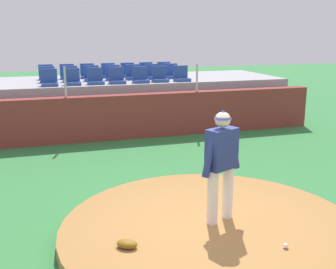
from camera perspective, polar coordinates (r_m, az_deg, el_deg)
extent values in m
plane|color=#31793C|center=(6.74, 5.94, -13.64)|extent=(60.00, 60.00, 0.00)
cylinder|color=#A2713C|center=(6.69, 5.96, -12.88)|extent=(4.69, 4.69, 0.20)
cylinder|color=silver|center=(6.49, 6.12, -8.57)|extent=(0.17, 0.17, 0.87)
cylinder|color=silver|center=(6.73, 8.18, -7.79)|extent=(0.17, 0.17, 0.87)
cube|color=navy|center=(6.37, 7.37, -1.95)|extent=(0.55, 0.43, 0.63)
cylinder|color=navy|center=(6.20, 5.76, -2.71)|extent=(0.31, 0.22, 0.70)
cylinder|color=navy|center=(6.57, 8.87, -1.85)|extent=(0.33, 0.23, 0.70)
sphere|color=beige|center=(6.26, 7.50, 2.02)|extent=(0.24, 0.24, 0.24)
cone|color=navy|center=(6.25, 7.52, 2.77)|extent=(0.36, 0.36, 0.13)
sphere|color=white|center=(6.16, 15.80, -14.44)|extent=(0.07, 0.07, 0.07)
ellipsoid|color=brown|center=(5.97, -5.63, -14.68)|extent=(0.36, 0.33, 0.11)
cube|color=maroon|center=(12.42, -5.82, 2.46)|extent=(12.17, 0.40, 1.31)
cylinder|color=silver|center=(12.03, -13.90, 6.99)|extent=(0.06, 0.06, 0.86)
cylinder|color=silver|center=(12.89, 3.99, 7.79)|extent=(0.06, 0.06, 0.86)
cube|color=#99999E|center=(14.67, -7.69, 4.59)|extent=(11.71, 3.54, 1.52)
cube|color=#294895|center=(13.04, -15.89, 6.62)|extent=(0.48, 0.44, 0.10)
cube|color=#294895|center=(13.19, -15.99, 7.79)|extent=(0.48, 0.08, 0.40)
cube|color=#294895|center=(13.09, -12.92, 6.82)|extent=(0.48, 0.44, 0.10)
cube|color=#294895|center=(13.25, -13.05, 7.98)|extent=(0.48, 0.08, 0.40)
cube|color=#294895|center=(13.18, -9.83, 7.01)|extent=(0.48, 0.44, 0.10)
cube|color=#294895|center=(13.33, -9.98, 8.17)|extent=(0.48, 0.08, 0.40)
cube|color=#294895|center=(13.25, -6.94, 7.15)|extent=(0.48, 0.44, 0.10)
cube|color=#294895|center=(13.40, -7.11, 8.30)|extent=(0.48, 0.08, 0.40)
cube|color=#294895|center=(13.40, -3.72, 7.30)|extent=(0.48, 0.44, 0.10)
cube|color=#294895|center=(13.55, -3.92, 8.43)|extent=(0.48, 0.08, 0.40)
cube|color=#294895|center=(13.61, -1.06, 7.43)|extent=(0.48, 0.44, 0.10)
cube|color=#294895|center=(13.75, -1.28, 8.54)|extent=(0.48, 0.08, 0.40)
cube|color=#294895|center=(13.79, 1.95, 7.51)|extent=(0.48, 0.44, 0.10)
cube|color=#294895|center=(13.94, 1.72, 8.61)|extent=(0.48, 0.08, 0.40)
cube|color=#294895|center=(13.93, -16.13, 7.04)|extent=(0.48, 0.44, 0.10)
cube|color=#294895|center=(14.09, -16.22, 8.13)|extent=(0.48, 0.08, 0.40)
cube|color=#294895|center=(13.97, -13.17, 7.24)|extent=(0.48, 0.44, 0.10)
cube|color=#294895|center=(14.12, -13.29, 8.32)|extent=(0.48, 0.08, 0.40)
cube|color=#294895|center=(14.04, -10.31, 7.41)|extent=(0.48, 0.44, 0.10)
cube|color=#294895|center=(14.19, -10.45, 8.48)|extent=(0.48, 0.08, 0.40)
cube|color=#294895|center=(14.17, -7.45, 7.57)|extent=(0.48, 0.44, 0.10)
cube|color=#294895|center=(14.32, -7.61, 8.64)|extent=(0.48, 0.08, 0.40)
cube|color=#294895|center=(14.30, -4.73, 7.70)|extent=(0.48, 0.44, 0.10)
cube|color=#294895|center=(14.45, -4.91, 8.76)|extent=(0.48, 0.08, 0.40)
cube|color=#294895|center=(14.46, -2.00, 7.80)|extent=(0.48, 0.44, 0.10)
cube|color=#294895|center=(14.61, -2.20, 8.85)|extent=(0.48, 0.08, 0.40)
cube|color=#294895|center=(14.66, 0.56, 7.90)|extent=(0.48, 0.44, 0.10)
cube|color=#294895|center=(14.81, 0.34, 8.93)|extent=(0.48, 0.08, 0.40)
cube|color=#294895|center=(14.83, -16.31, 7.41)|extent=(0.48, 0.44, 0.10)
cube|color=#294895|center=(14.99, -16.39, 8.43)|extent=(0.48, 0.08, 0.40)
cube|color=#294895|center=(14.85, -13.56, 7.59)|extent=(0.48, 0.44, 0.10)
cube|color=#294895|center=(15.00, -13.67, 8.61)|extent=(0.48, 0.08, 0.40)
cube|color=#294895|center=(14.95, -10.90, 7.77)|extent=(0.48, 0.44, 0.10)
cube|color=#294895|center=(15.11, -11.02, 8.78)|extent=(0.48, 0.08, 0.40)
cube|color=#294895|center=(15.03, -8.08, 7.91)|extent=(0.48, 0.44, 0.10)
cube|color=#294895|center=(15.18, -8.22, 8.91)|extent=(0.48, 0.08, 0.40)
cube|color=#294895|center=(15.14, -5.44, 8.03)|extent=(0.48, 0.44, 0.10)
cube|color=#294895|center=(15.29, -5.61, 9.02)|extent=(0.48, 0.08, 0.40)
cube|color=#294895|center=(15.31, -2.86, 8.14)|extent=(0.48, 0.44, 0.10)
cube|color=#294895|center=(15.46, -3.04, 9.12)|extent=(0.48, 0.08, 0.40)
cube|color=#294895|center=(15.52, -0.41, 8.23)|extent=(0.48, 0.44, 0.10)
cube|color=#294895|center=(15.67, -0.61, 9.20)|extent=(0.48, 0.08, 0.40)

